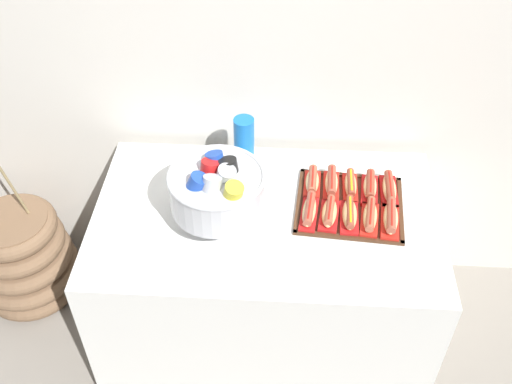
% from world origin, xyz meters
% --- Properties ---
extents(ground_plane, '(10.00, 10.00, 0.00)m').
position_xyz_m(ground_plane, '(0.00, 0.00, 0.00)').
color(ground_plane, gray).
extents(back_wall, '(6.00, 0.10, 2.60)m').
position_xyz_m(back_wall, '(0.00, 0.50, 1.30)').
color(back_wall, silver).
rests_on(back_wall, ground_plane).
extents(buffet_table, '(1.32, 0.81, 0.77)m').
position_xyz_m(buffet_table, '(0.00, 0.00, 0.40)').
color(buffet_table, white).
rests_on(buffet_table, ground_plane).
extents(floor_vase, '(0.48, 0.48, 0.92)m').
position_xyz_m(floor_vase, '(-1.15, 0.18, 0.23)').
color(floor_vase, brown).
rests_on(floor_vase, ground_plane).
extents(serving_tray, '(0.43, 0.39, 0.01)m').
position_xyz_m(serving_tray, '(0.32, 0.06, 0.77)').
color(serving_tray, '#472B19').
rests_on(serving_tray, buffet_table).
extents(hot_dog_0, '(0.08, 0.19, 0.06)m').
position_xyz_m(hot_dog_0, '(0.16, -0.01, 0.80)').
color(hot_dog_0, red).
rests_on(hot_dog_0, serving_tray).
extents(hot_dog_1, '(0.09, 0.17, 0.06)m').
position_xyz_m(hot_dog_1, '(0.24, -0.01, 0.80)').
color(hot_dog_1, red).
rests_on(hot_dog_1, serving_tray).
extents(hot_dog_2, '(0.07, 0.18, 0.06)m').
position_xyz_m(hot_dog_2, '(0.31, -0.02, 0.80)').
color(hot_dog_2, red).
rests_on(hot_dog_2, serving_tray).
extents(hot_dog_3, '(0.09, 0.18, 0.06)m').
position_xyz_m(hot_dog_3, '(0.39, -0.03, 0.80)').
color(hot_dog_3, red).
rests_on(hot_dog_3, serving_tray).
extents(hot_dog_4, '(0.08, 0.19, 0.06)m').
position_xyz_m(hot_dog_4, '(0.46, -0.03, 0.81)').
color(hot_dog_4, red).
rests_on(hot_dog_4, serving_tray).
extents(hot_dog_5, '(0.07, 0.16, 0.06)m').
position_xyz_m(hot_dog_5, '(0.17, 0.16, 0.80)').
color(hot_dog_5, red).
rests_on(hot_dog_5, serving_tray).
extents(hot_dog_6, '(0.07, 0.17, 0.06)m').
position_xyz_m(hot_dog_6, '(0.25, 0.15, 0.81)').
color(hot_dog_6, red).
rests_on(hot_dog_6, serving_tray).
extents(hot_dog_7, '(0.06, 0.17, 0.06)m').
position_xyz_m(hot_dog_7, '(0.32, 0.14, 0.80)').
color(hot_dog_7, red).
rests_on(hot_dog_7, serving_tray).
extents(hot_dog_8, '(0.08, 0.17, 0.06)m').
position_xyz_m(hot_dog_8, '(0.40, 0.14, 0.81)').
color(hot_dog_8, red).
rests_on(hot_dog_8, serving_tray).
extents(hot_dog_9, '(0.07, 0.18, 0.06)m').
position_xyz_m(hot_dog_9, '(0.47, 0.13, 0.80)').
color(hot_dog_9, '#B21414').
rests_on(hot_dog_9, serving_tray).
extents(punch_bowl, '(0.35, 0.35, 0.28)m').
position_xyz_m(punch_bowl, '(-0.18, -0.05, 0.94)').
color(punch_bowl, silver).
rests_on(punch_bowl, buffet_table).
extents(cup_stack, '(0.08, 0.08, 0.25)m').
position_xyz_m(cup_stack, '(-0.10, 0.26, 0.89)').
color(cup_stack, blue).
rests_on(cup_stack, buffet_table).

